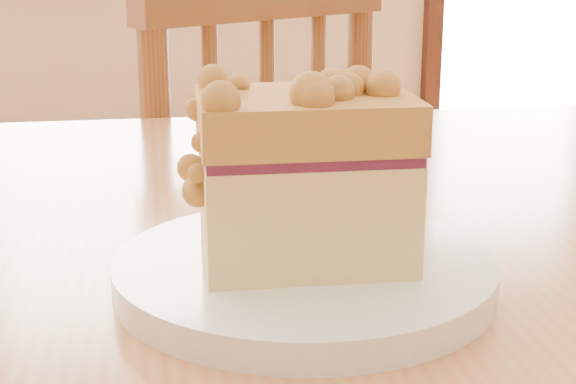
{
  "coord_description": "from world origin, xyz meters",
  "views": [
    {
      "loc": [
        -0.43,
        -0.25,
        0.95
      ],
      "look_at": [
        -0.27,
        0.23,
        0.8
      ],
      "focal_mm": 55.0,
      "sensor_mm": 36.0,
      "label": 1
    }
  ],
  "objects_px": {
    "cafe_table_main": "(417,339)",
    "plate": "(305,274)",
    "cafe_chair_main": "(204,275)",
    "cake_slice": "(306,169)"
  },
  "relations": [
    {
      "from": "cafe_table_main",
      "to": "plate",
      "type": "distance_m",
      "value": 0.23
    },
    {
      "from": "cafe_table_main",
      "to": "cafe_chair_main",
      "type": "height_order",
      "value": "cafe_chair_main"
    },
    {
      "from": "cafe_chair_main",
      "to": "plate",
      "type": "height_order",
      "value": "cafe_chair_main"
    },
    {
      "from": "cafe_chair_main",
      "to": "cake_slice",
      "type": "distance_m",
      "value": 0.83
    },
    {
      "from": "cafe_table_main",
      "to": "plate",
      "type": "xyz_separation_m",
      "value": [
        -0.14,
        -0.13,
        0.12
      ]
    },
    {
      "from": "plate",
      "to": "cafe_chair_main",
      "type": "bearing_deg",
      "value": 81.59
    },
    {
      "from": "plate",
      "to": "cake_slice",
      "type": "xyz_separation_m",
      "value": [
        0.0,
        -0.0,
        0.06
      ]
    },
    {
      "from": "cafe_table_main",
      "to": "cake_slice",
      "type": "height_order",
      "value": "cake_slice"
    },
    {
      "from": "cafe_table_main",
      "to": "plate",
      "type": "relative_size",
      "value": 5.34
    },
    {
      "from": "plate",
      "to": "cake_slice",
      "type": "distance_m",
      "value": 0.06
    }
  ]
}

